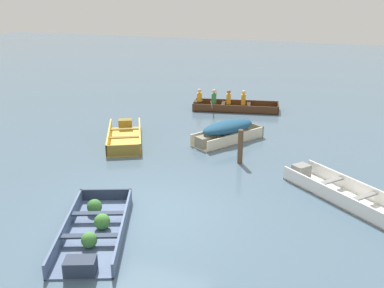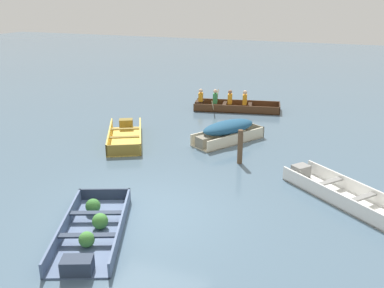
{
  "view_description": "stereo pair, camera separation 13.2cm",
  "coord_description": "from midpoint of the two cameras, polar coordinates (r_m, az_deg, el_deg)",
  "views": [
    {
      "loc": [
        4.19,
        -8.1,
        4.92
      ],
      "look_at": [
        -0.45,
        4.04,
        0.35
      ],
      "focal_mm": 40.0,
      "sensor_mm": 36.0,
      "label": 1
    },
    {
      "loc": [
        4.32,
        -8.05,
        4.92
      ],
      "look_at": [
        -0.45,
        4.04,
        0.35
      ],
      "focal_mm": 40.0,
      "sensor_mm": 36.0,
      "label": 2
    }
  ],
  "objects": [
    {
      "name": "ground_plane",
      "position": [
        10.37,
        -5.6,
        -9.05
      ],
      "size": [
        80.0,
        80.0,
        0.0
      ],
      "primitive_type": "plane",
      "color": "slate"
    },
    {
      "name": "dinghy_slate_blue_foreground",
      "position": [
        9.59,
        -12.8,
        -11.08
      ],
      "size": [
        2.4,
        3.42,
        0.39
      ],
      "color": "#475B7F",
      "rests_on": "ground"
    },
    {
      "name": "skiff_yellow_near_moored",
      "position": [
        15.4,
        -8.65,
        1.07
      ],
      "size": [
        2.48,
        3.3,
        0.4
      ],
      "color": "#E5BC47",
      "rests_on": "ground"
    },
    {
      "name": "skiff_white_mid_moored",
      "position": [
        11.61,
        19.38,
        -6.16
      ],
      "size": [
        3.33,
        2.94,
        0.39
      ],
      "color": "white",
      "rests_on": "ground"
    },
    {
      "name": "skiff_cream_far_moored",
      "position": [
        14.98,
        5.03,
        1.88
      ],
      "size": [
        2.16,
        2.75,
        0.75
      ],
      "color": "beige",
      "rests_on": "ground"
    },
    {
      "name": "rowboat_dark_varnish_with_crew",
      "position": [
        19.3,
        5.42,
        5.17
      ],
      "size": [
        3.92,
        2.35,
        0.91
      ],
      "color": "#4C2D19",
      "rests_on": "ground"
    },
    {
      "name": "mooring_post",
      "position": [
        13.07,
        6.73,
        -0.37
      ],
      "size": [
        0.16,
        0.16,
        1.07
      ],
      "primitive_type": "cylinder",
      "color": "brown",
      "rests_on": "ground"
    }
  ]
}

